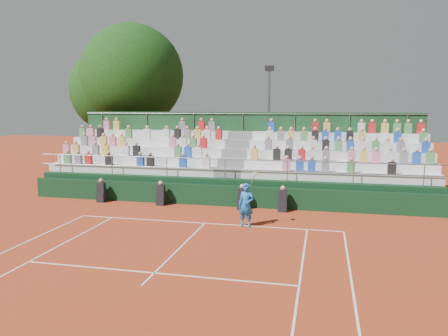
% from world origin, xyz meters
% --- Properties ---
extents(ground, '(90.00, 90.00, 0.00)m').
position_xyz_m(ground, '(0.00, 0.00, 0.00)').
color(ground, '#A83B1C').
rests_on(ground, ground).
extents(courtside_wall, '(20.00, 0.15, 1.00)m').
position_xyz_m(courtside_wall, '(0.00, 3.20, 0.50)').
color(courtside_wall, black).
rests_on(courtside_wall, ground).
extents(line_officials, '(9.41, 0.40, 1.19)m').
position_xyz_m(line_officials, '(-1.28, 2.75, 0.48)').
color(line_officials, black).
rests_on(line_officials, ground).
extents(grandstand, '(20.00, 5.20, 4.40)m').
position_xyz_m(grandstand, '(0.02, 6.44, 1.09)').
color(grandstand, black).
rests_on(grandstand, ground).
extents(tennis_player, '(0.88, 0.52, 2.22)m').
position_xyz_m(tennis_player, '(1.71, -0.05, 0.88)').
color(tennis_player, blue).
rests_on(tennis_player, ground).
extents(tree_west, '(6.25, 6.25, 9.04)m').
position_xyz_m(tree_west, '(-10.44, 13.00, 5.90)').
color(tree_west, '#362413').
rests_on(tree_west, ground).
extents(tree_east, '(7.16, 7.16, 10.43)m').
position_xyz_m(tree_east, '(-8.60, 12.22, 6.83)').
color(tree_east, '#362413').
rests_on(tree_east, ground).
extents(floodlight_mast, '(0.60, 0.25, 7.45)m').
position_xyz_m(floodlight_mast, '(0.89, 13.45, 4.39)').
color(floodlight_mast, gray).
rests_on(floodlight_mast, ground).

